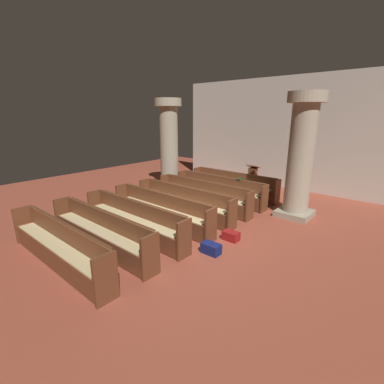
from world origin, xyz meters
TOP-DOWN VIEW (x-y plane):
  - ground_plane at (0.00, 0.00)m, footprint 19.20×19.20m
  - back_wall at (0.00, 6.08)m, footprint 10.00×0.16m
  - pew_row_0 at (-0.96, 3.63)m, footprint 3.60×0.46m
  - pew_row_1 at (-0.96, 2.67)m, footprint 3.60×0.46m
  - pew_row_2 at (-0.96, 1.72)m, footprint 3.60×0.47m
  - pew_row_3 at (-0.96, 0.77)m, footprint 3.60×0.46m
  - pew_row_4 at (-0.96, -0.19)m, footprint 3.60×0.46m
  - pew_row_5 at (-0.96, -1.14)m, footprint 3.60×0.46m
  - pew_row_6 at (-0.96, -2.10)m, footprint 3.60×0.47m
  - pew_row_7 at (-0.96, -3.05)m, footprint 3.60×0.46m
  - pillar_aisle_side at (1.69, 2.95)m, footprint 1.06×1.06m
  - pillar_far_side at (-3.56, 2.78)m, footprint 1.06×1.06m
  - lectern at (-0.71, 4.69)m, footprint 0.48×0.45m
  - hymn_book at (-0.25, 2.87)m, footprint 0.13×0.19m
  - kneeler_box_navy at (1.13, -0.62)m, footprint 0.43×0.26m
  - kneeler_box_red at (1.11, 0.25)m, footprint 0.40×0.26m

SIDE VIEW (x-z plane):
  - ground_plane at x=0.00m, z-range 0.00..0.00m
  - kneeler_box_red at x=1.11m, z-range 0.00..0.22m
  - kneeler_box_navy at x=1.13m, z-range 0.00..0.24m
  - lectern at x=-0.71m, z-range -0.09..0.99m
  - pew_row_0 at x=-0.96m, z-range 0.04..0.91m
  - pew_row_1 at x=-0.96m, z-range 0.04..0.91m
  - pew_row_2 at x=-0.96m, z-range 0.04..0.91m
  - pew_row_3 at x=-0.96m, z-range 0.04..0.91m
  - pew_row_4 at x=-0.96m, z-range 0.04..0.91m
  - pew_row_5 at x=-0.96m, z-range 0.04..0.91m
  - pew_row_6 at x=-0.96m, z-range 0.04..0.91m
  - pew_row_7 at x=-0.96m, z-range 0.04..0.91m
  - hymn_book at x=-0.25m, z-range 0.88..0.91m
  - pillar_aisle_side at x=1.69m, z-range 0.07..3.71m
  - pillar_far_side at x=-3.56m, z-range 0.07..3.71m
  - back_wall at x=0.00m, z-range 0.00..4.50m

